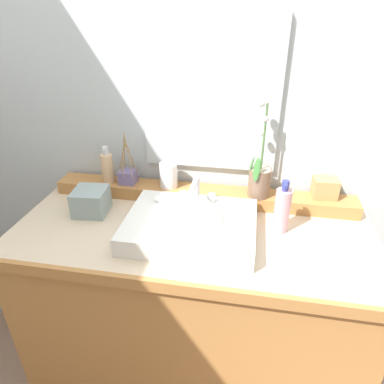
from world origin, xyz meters
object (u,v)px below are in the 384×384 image
at_px(tumbler_cup, 169,175).
at_px(soap_dispenser, 107,168).
at_px(reed_diffuser, 128,176).
at_px(trinket_box, 325,188).
at_px(tissue_box, 91,201).
at_px(potted_plant, 260,176).
at_px(sink_basin, 191,228).
at_px(lotion_bottle, 282,210).
at_px(soap_bar, 164,199).

bearing_deg(tumbler_cup, soap_dispenser, -179.21).
distance_m(reed_diffuser, trinket_box, 0.83).
bearing_deg(tissue_box, trinket_box, 12.13).
height_order(tumbler_cup, tissue_box, tumbler_cup).
distance_m(potted_plant, soap_dispenser, 0.66).
bearing_deg(sink_basin, trinket_box, 29.97).
height_order(soap_dispenser, trinket_box, soap_dispenser).
relative_size(sink_basin, lotion_bottle, 2.27).
relative_size(potted_plant, reed_diffuser, 1.72).
distance_m(sink_basin, soap_bar, 0.18).
xyz_separation_m(potted_plant, lotion_bottle, (0.09, -0.16, -0.05)).
relative_size(tumbler_cup, reed_diffuser, 0.46).
bearing_deg(potted_plant, trinket_box, 7.54).
distance_m(trinket_box, lotion_bottle, 0.26).
height_order(soap_dispenser, lotion_bottle, soap_dispenser).
height_order(soap_dispenser, tissue_box, soap_dispenser).
relative_size(soap_dispenser, trinket_box, 1.75).
relative_size(soap_bar, trinket_box, 0.74).
bearing_deg(lotion_bottle, tissue_box, -179.61).
bearing_deg(tissue_box, tumbler_cup, 32.28).
relative_size(potted_plant, lotion_bottle, 1.92).
relative_size(sink_basin, reed_diffuser, 2.02).
bearing_deg(tumbler_cup, potted_plant, -1.98).
xyz_separation_m(soap_bar, potted_plant, (0.36, 0.14, 0.06)).
bearing_deg(soap_dispenser, lotion_bottle, -12.81).
bearing_deg(lotion_bottle, sink_basin, -163.74).
distance_m(sink_basin, lotion_bottle, 0.34).
bearing_deg(trinket_box, sink_basin, -154.25).
distance_m(sink_basin, soap_dispenser, 0.51).
xyz_separation_m(tumbler_cup, reed_diffuser, (-0.19, 0.00, -0.02)).
relative_size(soap_bar, soap_dispenser, 0.42).
xyz_separation_m(soap_bar, reed_diffuser, (-0.20, 0.16, 0.01)).
bearing_deg(potted_plant, soap_dispenser, 179.17).
bearing_deg(soap_bar, soap_dispenser, 152.26).
xyz_separation_m(sink_basin, soap_bar, (-0.13, 0.11, 0.05)).
distance_m(sink_basin, tissue_box, 0.44).
relative_size(soap_dispenser, tumbler_cup, 1.56).
bearing_deg(sink_basin, potted_plant, 47.19).
distance_m(soap_bar, trinket_box, 0.66).
distance_m(soap_bar, tumbler_cup, 0.16).
bearing_deg(tissue_box, potted_plant, 13.93).
bearing_deg(soap_dispenser, sink_basin, -31.99).
xyz_separation_m(sink_basin, reed_diffuser, (-0.33, 0.27, 0.06)).
height_order(soap_bar, tumbler_cup, tumbler_cup).
bearing_deg(trinket_box, soap_bar, -168.35).
xyz_separation_m(soap_bar, trinket_box, (0.63, 0.18, 0.02)).
height_order(reed_diffuser, trinket_box, reed_diffuser).
bearing_deg(sink_basin, tissue_box, 168.29).
relative_size(trinket_box, tissue_box, 0.73).
xyz_separation_m(potted_plant, trinket_box, (0.27, 0.04, -0.05)).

